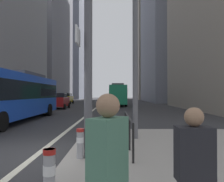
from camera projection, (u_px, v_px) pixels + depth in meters
ground_plane at (95, 109)px, 26.53m from camera, size 160.00×160.00×0.00m
lane_centre_line at (100, 105)px, 36.53m from camera, size 0.20×80.00×0.01m
office_tower_left_far at (66, 31)px, 82.94m from camera, size 13.92×22.95×51.22m
office_tower_right_mid at (175, 0)px, 52.46m from camera, size 13.65×22.55×48.80m
office_tower_right_far at (156, 19)px, 75.18m from camera, size 13.86×16.75×55.56m
city_bus_blue_oncoming at (14, 94)px, 14.50m from camera, size 2.71×12.19×3.40m
city_bus_red_receding at (117, 94)px, 35.12m from camera, size 2.78×10.69×3.40m
car_oncoming_mid at (67, 98)px, 40.30m from camera, size 2.09×4.30×1.94m
car_receding_near at (115, 97)px, 64.38m from camera, size 2.06×4.21×1.94m
car_receding_far at (114, 97)px, 63.89m from camera, size 2.10×4.59×1.94m
car_oncoming_far at (60, 101)px, 27.20m from camera, size 2.11×4.05×1.94m
traffic_signal_gantry at (16, 10)px, 5.88m from camera, size 5.91×0.65×6.00m
street_lamp_post at (135, 5)px, 8.40m from camera, size 5.50×0.32×8.00m
bollard_left at (49, 173)px, 3.35m from camera, size 0.20×0.20×0.85m
bollard_right at (80, 142)px, 5.76m from camera, size 0.20×0.20×0.78m
bollard_back at (87, 136)px, 6.59m from camera, size 0.20×0.20×0.76m
pedestrian_railing at (128, 124)px, 7.17m from camera, size 0.06×3.69×0.98m
pedestrian_waiting at (108, 173)px, 2.06m from camera, size 0.41×0.45×1.70m
pedestrian_walking at (194, 172)px, 2.35m from camera, size 0.38×0.24×1.55m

